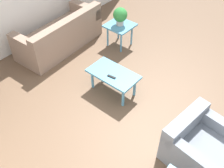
{
  "coord_description": "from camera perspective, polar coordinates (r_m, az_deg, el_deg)",
  "views": [
    {
      "loc": [
        -1.83,
        2.75,
        3.56
      ],
      "look_at": [
        0.24,
        0.28,
        0.55
      ],
      "focal_mm": 42.0,
      "sensor_mm": 36.0,
      "label": 1
    }
  ],
  "objects": [
    {
      "name": "remote_control",
      "position": [
        4.68,
        -0.1,
        1.6
      ],
      "size": [
        0.16,
        0.06,
        0.02
      ],
      "color": "black",
      "rests_on": "coffee_table"
    },
    {
      "name": "ground_plane",
      "position": [
        4.85,
        4.31,
        -4.22
      ],
      "size": [
        14.0,
        14.0,
        0.0
      ],
      "primitive_type": "plane",
      "color": "brown"
    },
    {
      "name": "armchair",
      "position": [
        4.15,
        18.45,
        -12.54
      ],
      "size": [
        0.98,
        1.01,
        0.68
      ],
      "rotation": [
        0.0,
        0.0,
        -1.69
      ],
      "color": "slate",
      "rests_on": "ground_plane"
    },
    {
      "name": "side_table_plant",
      "position": [
        6.03,
        1.73,
        12.16
      ],
      "size": [
        0.58,
        0.58,
        0.54
      ],
      "color": "teal",
      "rests_on": "ground_plane"
    },
    {
      "name": "coffee_table",
      "position": [
        4.8,
        0.26,
        1.85
      ],
      "size": [
        0.93,
        0.53,
        0.45
      ],
      "color": "teal",
      "rests_on": "ground_plane"
    },
    {
      "name": "potted_plant",
      "position": [
        5.88,
        1.79,
        14.7
      ],
      "size": [
        0.31,
        0.31,
        0.4
      ],
      "color": "#B2ADA3",
      "rests_on": "side_table_plant"
    },
    {
      "name": "sofa",
      "position": [
        6.15,
        -11.06,
        10.29
      ],
      "size": [
        0.97,
        2.08,
        0.81
      ],
      "rotation": [
        0.0,
        0.0,
        1.63
      ],
      "color": "gray",
      "rests_on": "ground_plane"
    }
  ]
}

